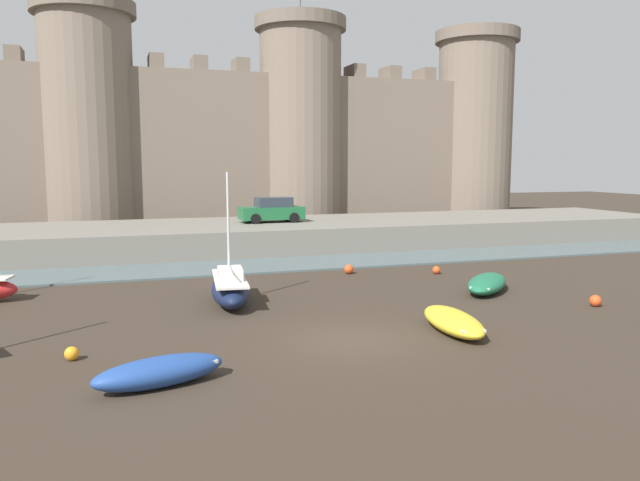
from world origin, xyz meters
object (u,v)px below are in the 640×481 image
(rowboat_near_channel_right, at_px, (487,283))
(mooring_buoy_mid_mud, at_px, (595,301))
(car_quay_centre_west, at_px, (272,210))
(mooring_buoy_near_channel, at_px, (436,270))
(rowboat_foreground_centre, at_px, (160,371))
(rowboat_near_channel_left, at_px, (453,321))
(mooring_buoy_near_shore, at_px, (349,269))
(sailboat_midflat_right, at_px, (230,288))
(mooring_buoy_off_centre, at_px, (72,354))

(rowboat_near_channel_right, distance_m, mooring_buoy_mid_mud, 4.37)
(car_quay_centre_west, bearing_deg, mooring_buoy_near_channel, -67.07)
(rowboat_foreground_centre, xyz_separation_m, car_quay_centre_west, (8.81, 24.02, 2.00))
(rowboat_foreground_centre, relative_size, mooring_buoy_near_channel, 8.81)
(rowboat_near_channel_left, height_order, mooring_buoy_near_shore, rowboat_near_channel_left)
(rowboat_foreground_centre, distance_m, sailboat_midflat_right, 8.99)
(rowboat_foreground_centre, bearing_deg, mooring_buoy_off_centre, 127.46)
(mooring_buoy_mid_mud, height_order, car_quay_centre_west, car_quay_centre_west)
(rowboat_near_channel_left, height_order, mooring_buoy_near_channel, rowboat_near_channel_left)
(rowboat_foreground_centre, relative_size, mooring_buoy_near_shore, 7.36)
(rowboat_near_channel_right, height_order, car_quay_centre_west, car_quay_centre_west)
(rowboat_foreground_centre, bearing_deg, mooring_buoy_near_shore, 52.74)
(rowboat_foreground_centre, height_order, rowboat_near_channel_left, rowboat_foreground_centre)
(mooring_buoy_near_shore, bearing_deg, sailboat_midflat_right, -145.08)
(mooring_buoy_near_shore, xyz_separation_m, car_quay_centre_west, (-1.14, 10.93, 2.15))
(rowboat_foreground_centre, bearing_deg, mooring_buoy_mid_mud, 12.29)
(mooring_buoy_near_shore, bearing_deg, car_quay_centre_west, 95.97)
(mooring_buoy_near_channel, bearing_deg, mooring_buoy_off_centre, -151.34)
(mooring_buoy_near_channel, xyz_separation_m, mooring_buoy_near_shore, (-4.07, 1.40, 0.04))
(mooring_buoy_near_channel, bearing_deg, rowboat_near_channel_right, -90.81)
(mooring_buoy_near_channel, distance_m, car_quay_centre_west, 13.56)
(rowboat_near_channel_right, height_order, mooring_buoy_mid_mud, rowboat_near_channel_right)
(mooring_buoy_off_centre, distance_m, car_quay_centre_west, 23.96)
(rowboat_near_channel_left, height_order, mooring_buoy_mid_mud, rowboat_near_channel_left)
(rowboat_foreground_centre, xyz_separation_m, sailboat_midflat_right, (3.23, 8.39, 0.22))
(rowboat_foreground_centre, xyz_separation_m, mooring_buoy_near_channel, (14.03, 11.69, -0.19))
(rowboat_foreground_centre, relative_size, mooring_buoy_mid_mud, 7.74)
(mooring_buoy_mid_mud, bearing_deg, mooring_buoy_near_shore, 123.77)
(sailboat_midflat_right, distance_m, mooring_buoy_near_shore, 8.21)
(rowboat_near_channel_right, relative_size, car_quay_centre_west, 0.92)
(rowboat_foreground_centre, height_order, mooring_buoy_mid_mud, rowboat_foreground_centre)
(mooring_buoy_near_channel, height_order, mooring_buoy_near_shore, mooring_buoy_near_shore)
(mooring_buoy_near_channel, relative_size, mooring_buoy_off_centre, 1.00)
(rowboat_foreground_centre, distance_m, mooring_buoy_near_shore, 16.45)
(mooring_buoy_mid_mud, xyz_separation_m, mooring_buoy_near_shore, (-6.37, 9.53, 0.01))
(mooring_buoy_off_centre, bearing_deg, rowboat_near_channel_right, 15.22)
(sailboat_midflat_right, relative_size, car_quay_centre_west, 1.22)
(rowboat_near_channel_right, bearing_deg, car_quay_centre_west, 107.06)
(mooring_buoy_near_channel, xyz_separation_m, mooring_buoy_off_centre, (-16.20, -8.85, 0.00))
(sailboat_midflat_right, relative_size, mooring_buoy_near_shore, 10.88)
(rowboat_near_channel_left, distance_m, car_quay_centre_west, 21.99)
(mooring_buoy_mid_mud, relative_size, mooring_buoy_off_centre, 1.14)
(rowboat_near_channel_left, height_order, rowboat_near_channel_right, rowboat_near_channel_right)
(sailboat_midflat_right, xyz_separation_m, mooring_buoy_off_centre, (-5.40, -5.56, -0.41))
(mooring_buoy_off_centre, bearing_deg, car_quay_centre_west, 62.59)
(rowboat_near_channel_left, relative_size, mooring_buoy_near_shore, 8.22)
(sailboat_midflat_right, height_order, rowboat_near_channel_right, sailboat_midflat_right)
(rowboat_near_channel_left, xyz_separation_m, rowboat_near_channel_right, (4.61, 5.10, 0.02))
(sailboat_midflat_right, relative_size, rowboat_near_channel_right, 1.33)
(rowboat_foreground_centre, distance_m, mooring_buoy_off_centre, 3.57)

